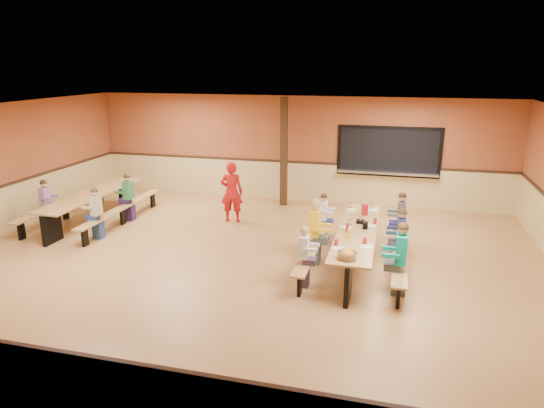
# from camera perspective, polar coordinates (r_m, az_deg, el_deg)

# --- Properties ---
(ground) EXTENTS (12.00, 12.00, 0.00)m
(ground) POSITION_cam_1_polar(r_m,az_deg,el_deg) (9.72, -3.43, -7.21)
(ground) COLOR #9B6A3B
(ground) RESTS_ON ground
(room_envelope) EXTENTS (12.04, 10.04, 3.02)m
(room_envelope) POSITION_cam_1_polar(r_m,az_deg,el_deg) (9.47, -3.50, -3.38)
(room_envelope) COLOR brown
(room_envelope) RESTS_ON ground
(kitchen_pass_through) EXTENTS (2.78, 0.28, 1.38)m
(kitchen_pass_through) POSITION_cam_1_polar(r_m,az_deg,el_deg) (13.65, 13.54, 5.76)
(kitchen_pass_through) COLOR black
(kitchen_pass_through) RESTS_ON ground
(structural_post) EXTENTS (0.18, 0.18, 3.00)m
(structural_post) POSITION_cam_1_polar(r_m,az_deg,el_deg) (13.43, 1.40, 6.09)
(structural_post) COLOR black
(structural_post) RESTS_ON ground
(cafeteria_table_main) EXTENTS (1.91, 3.70, 0.74)m
(cafeteria_table_main) POSITION_cam_1_polar(r_m,az_deg,el_deg) (9.66, 9.94, -4.23)
(cafeteria_table_main) COLOR #A87C42
(cafeteria_table_main) RESTS_ON ground
(cafeteria_table_second) EXTENTS (1.91, 3.70, 0.74)m
(cafeteria_table_second) POSITION_cam_1_polar(r_m,az_deg,el_deg) (12.96, -20.38, 0.27)
(cafeteria_table_second) COLOR #A87C42
(cafeteria_table_second) RESTS_ON ground
(seated_child_white_left) EXTENTS (0.33, 0.27, 1.12)m
(seated_child_white_left) POSITION_cam_1_polar(r_m,az_deg,el_deg) (8.65, 3.79, -6.26)
(seated_child_white_left) COLOR silver
(seated_child_white_left) RESTS_ON ground
(seated_adult_yellow) EXTENTS (0.42, 0.34, 1.31)m
(seated_adult_yellow) POSITION_cam_1_polar(r_m,az_deg,el_deg) (9.63, 5.03, -3.30)
(seated_adult_yellow) COLOR yellow
(seated_adult_yellow) RESTS_ON ground
(seated_child_grey_left) EXTENTS (0.33, 0.27, 1.13)m
(seated_child_grey_left) POSITION_cam_1_polar(r_m,az_deg,el_deg) (10.74, 6.05, -1.76)
(seated_child_grey_left) COLOR white
(seated_child_grey_left) RESTS_ON ground
(seated_child_teal_right) EXTENTS (0.41, 0.33, 1.29)m
(seated_child_teal_right) POSITION_cam_1_polar(r_m,az_deg,el_deg) (8.60, 14.87, -6.32)
(seated_child_teal_right) COLOR #0C947E
(seated_child_teal_right) RESTS_ON ground
(seated_child_navy_right) EXTENTS (0.36, 0.29, 1.18)m
(seated_child_navy_right) POSITION_cam_1_polar(r_m,az_deg,el_deg) (9.71, 14.86, -4.02)
(seated_child_navy_right) COLOR navy
(seated_child_navy_right) RESTS_ON ground
(seated_child_char_right) EXTENTS (0.37, 0.30, 1.21)m
(seated_child_char_right) POSITION_cam_1_polar(r_m,az_deg,el_deg) (10.81, 14.89, -1.88)
(seated_child_char_right) COLOR #495052
(seated_child_char_right) RESTS_ON ground
(seated_child_purple_sec) EXTENTS (0.35, 0.29, 1.17)m
(seated_child_purple_sec) POSITION_cam_1_polar(r_m,az_deg,el_deg) (12.94, -25.03, -0.01)
(seated_child_purple_sec) COLOR #91659A
(seated_child_purple_sec) RESTS_ON ground
(seated_child_green_sec) EXTENTS (0.36, 0.30, 1.19)m
(seated_child_green_sec) POSITION_cam_1_polar(r_m,az_deg,el_deg) (12.78, -16.49, 0.74)
(seated_child_green_sec) COLOR #2D7344
(seated_child_green_sec) RESTS_ON ground
(seated_child_tan_sec) EXTENTS (0.35, 0.29, 1.17)m
(seated_child_tan_sec) POSITION_cam_1_polar(r_m,az_deg,el_deg) (11.67, -19.91, -1.08)
(seated_child_tan_sec) COLOR #ACA389
(seated_child_tan_sec) RESTS_ON ground
(standing_woman) EXTENTS (0.61, 0.45, 1.54)m
(standing_woman) POSITION_cam_1_polar(r_m,az_deg,el_deg) (12.16, -4.77, 1.43)
(standing_woman) COLOR #AE1314
(standing_woman) RESTS_ON ground
(punch_pitcher) EXTENTS (0.16, 0.16, 0.22)m
(punch_pitcher) POSITION_cam_1_polar(r_m,az_deg,el_deg) (10.55, 10.83, -0.67)
(punch_pitcher) COLOR #AF171E
(punch_pitcher) RESTS_ON cafeteria_table_main
(chip_bowl) EXTENTS (0.32, 0.32, 0.15)m
(chip_bowl) POSITION_cam_1_polar(r_m,az_deg,el_deg) (8.16, 8.83, -5.91)
(chip_bowl) COLOR orange
(chip_bowl) RESTS_ON cafeteria_table_main
(napkin_dispenser) EXTENTS (0.10, 0.14, 0.13)m
(napkin_dispenser) POSITION_cam_1_polar(r_m,az_deg,el_deg) (9.69, 10.93, -2.48)
(napkin_dispenser) COLOR black
(napkin_dispenser) RESTS_ON cafeteria_table_main
(condiment_mustard) EXTENTS (0.06, 0.06, 0.17)m
(condiment_mustard) POSITION_cam_1_polar(r_m,az_deg,el_deg) (9.07, 9.01, -3.54)
(condiment_mustard) COLOR yellow
(condiment_mustard) RESTS_ON cafeteria_table_main
(condiment_ketchup) EXTENTS (0.06, 0.06, 0.17)m
(condiment_ketchup) POSITION_cam_1_polar(r_m,az_deg,el_deg) (9.44, 8.84, -2.76)
(condiment_ketchup) COLOR #B2140F
(condiment_ketchup) RESTS_ON cafeteria_table_main
(table_paddle) EXTENTS (0.16, 0.16, 0.56)m
(table_paddle) POSITION_cam_1_polar(r_m,az_deg,el_deg) (9.98, 10.40, -1.46)
(table_paddle) COLOR black
(table_paddle) RESTS_ON cafeteria_table_main
(place_settings) EXTENTS (0.65, 3.30, 0.11)m
(place_settings) POSITION_cam_1_polar(r_m,az_deg,el_deg) (9.57, 10.01, -2.72)
(place_settings) COLOR beige
(place_settings) RESTS_ON cafeteria_table_main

